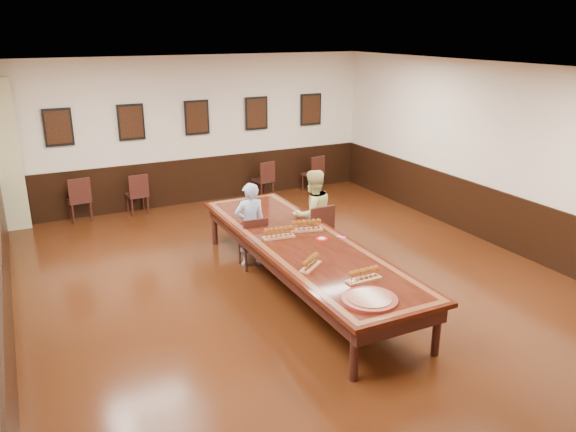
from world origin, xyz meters
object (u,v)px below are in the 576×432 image
chair_man (252,241)px  spare_chair_b (137,193)px  chair_woman (316,231)px  conference_table (303,251)px  spare_chair_d (313,173)px  person_woman (313,214)px  carved_platter (370,299)px  person_man (250,225)px  spare_chair_a (79,199)px  spare_chair_c (263,179)px

chair_man → spare_chair_b: (-1.09, 3.66, -0.00)m
chair_woman → conference_table: bearing=48.0°
spare_chair_d → person_woman: 4.10m
conference_table → carved_platter: bearing=-95.5°
chair_woman → spare_chair_b: bearing=-63.9°
spare_chair_b → spare_chair_d: size_ratio=1.01×
chair_woman → person_woman: 0.29m
conference_table → person_man: bearing=106.7°
spare_chair_a → spare_chair_c: (4.02, -0.13, -0.03)m
spare_chair_a → chair_woman: bearing=125.5°
chair_woman → person_man: bearing=-16.2°
person_man → conference_table: 1.23m
spare_chair_a → person_woman: size_ratio=0.60×
person_man → chair_man: bearing=90.0°
person_woman → spare_chair_d: bearing=-122.7°
spare_chair_a → spare_chair_b: 1.15m
spare_chair_b → chair_man: bearing=101.3°
chair_woman → person_man: (-1.09, 0.24, 0.21)m
chair_woman → person_woman: (-0.01, 0.10, 0.27)m
spare_chair_a → conference_table: (2.60, -4.80, 0.15)m
carved_platter → chair_woman: bearing=72.5°
chair_woman → spare_chair_b: size_ratio=1.11×
person_woman → carved_platter: (-0.92, -3.06, 0.01)m
chair_man → person_woman: size_ratio=0.58×
spare_chair_c → spare_chair_d: 1.28m
chair_man → spare_chair_d: 4.67m
spare_chair_d → spare_chair_c: bearing=-15.1°
chair_man → spare_chair_c: size_ratio=1.03×
spare_chair_a → spare_chair_c: spare_chair_a is taller
spare_chair_a → spare_chair_b: size_ratio=1.05×
spare_chair_c → carved_platter: bearing=65.5°
spare_chair_b → spare_chair_c: size_ratio=1.02×
chair_man → spare_chair_b: bearing=-69.0°
chair_woman → conference_table: size_ratio=0.19×
spare_chair_d → spare_chair_b: bearing=-14.4°
spare_chair_a → carved_platter: 7.24m
person_woman → carved_platter: size_ratio=1.90×
chair_man → spare_chair_a: size_ratio=0.96×
spare_chair_b → spare_chair_d: 4.15m
person_woman → spare_chair_b: bearing=-63.3°
chair_man → spare_chair_d: bearing=-126.5°
conference_table → spare_chair_a: bearing=118.4°
chair_man → spare_chair_b: chair_man is taller
conference_table → chair_man: bearing=108.4°
chair_man → spare_chair_c: chair_man is taller
chair_man → conference_table: 1.16m
chair_man → person_woman: 1.14m
conference_table → spare_chair_b: bearing=107.0°
chair_woman → person_woman: size_ratio=0.64×
spare_chair_b → conference_table: bearing=101.7°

